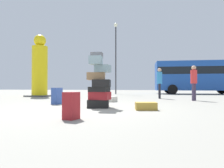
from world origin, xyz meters
TOP-DOWN VIEW (x-y plane):
  - ground_plane at (0.00, 0.00)m, footprint 80.00×80.00m
  - suitcase_tower at (0.29, 0.19)m, footprint 0.84×0.73m
  - suitcase_tan_behind_tower at (1.77, -0.08)m, footprint 0.66×0.51m
  - suitcase_cream_foreground_far at (0.00, 2.73)m, footprint 0.65×0.57m
  - suitcase_maroon_right_side at (0.41, -2.08)m, footprint 0.30×0.33m
  - suitcase_navy_upright_blue at (-1.66, 1.03)m, footprint 0.29×0.42m
  - person_bearded_onlooker at (2.16, 5.78)m, footprint 0.30×0.34m
  - person_tourist_with_camera at (3.78, 4.40)m, footprint 0.30×0.31m
  - yellow_dummy_statue at (-5.96, 6.26)m, footprint 1.47×1.47m
  - parked_bus at (5.84, 14.80)m, footprint 8.31×3.36m
  - lamp_post at (-1.90, 12.47)m, footprint 0.36×0.36m

SIDE VIEW (x-z plane):
  - ground_plane at x=0.00m, z-range 0.00..0.00m
  - suitcase_tan_behind_tower at x=1.77m, z-range 0.00..0.22m
  - suitcase_cream_foreground_far at x=0.00m, z-range 0.00..0.23m
  - suitcase_maroon_right_side at x=0.41m, z-range 0.00..0.55m
  - suitcase_navy_upright_blue at x=-1.66m, z-range 0.00..0.63m
  - suitcase_tower at x=0.29m, z-range -0.18..1.60m
  - person_tourist_with_camera at x=3.78m, z-range 0.17..1.87m
  - person_bearded_onlooker at x=2.16m, z-range 0.17..1.92m
  - parked_bus at x=5.84m, z-range 0.26..3.41m
  - yellow_dummy_statue at x=-5.96m, z-range -0.23..4.09m
  - lamp_post at x=-1.90m, z-range 0.97..7.80m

